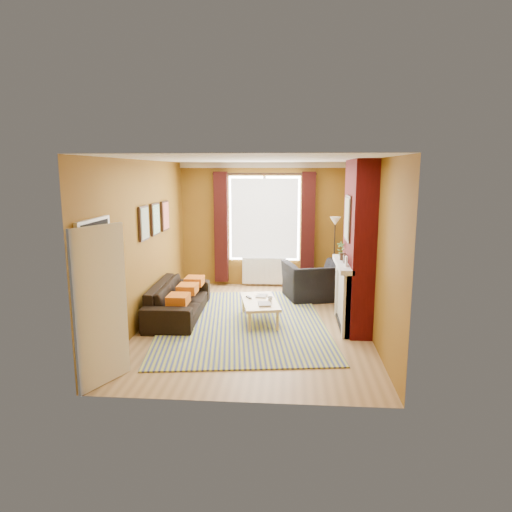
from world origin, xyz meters
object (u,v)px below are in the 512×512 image
at_px(coffee_table, 260,303).
at_px(wicker_stool, 292,284).
at_px(armchair, 315,281).
at_px(sofa, 179,299).
at_px(floor_lamp, 335,233).

distance_m(coffee_table, wicker_stool, 1.97).
height_order(armchair, wicker_stool, armchair).
distance_m(sofa, armchair, 2.86).
relative_size(armchair, floor_lamp, 0.72).
xyz_separation_m(coffee_table, wicker_stool, (0.56, 1.89, -0.12)).
distance_m(wicker_stool, floor_lamp, 1.44).
bearing_deg(floor_lamp, sofa, -146.24).
relative_size(coffee_table, floor_lamp, 0.76).
xyz_separation_m(armchair, floor_lamp, (0.44, 0.65, 0.91)).
relative_size(sofa, wicker_stool, 4.74).
xyz_separation_m(sofa, floor_lamp, (2.97, 1.98, 0.98)).
relative_size(sofa, floor_lamp, 1.31).
relative_size(armchair, coffee_table, 0.94).
bearing_deg(sofa, coffee_table, -99.75).
distance_m(sofa, floor_lamp, 3.70).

